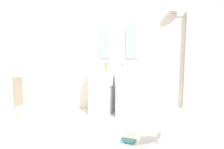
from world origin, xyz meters
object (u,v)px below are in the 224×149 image
at_px(soap_bottle_grey, 123,68).
at_px(soap_bottle_white, 137,65).
at_px(pedestal_sink_left, 101,90).
at_px(towel_rack, 17,93).
at_px(pedestal_sink_right, 128,91).
at_px(soap_bottle_clear, 93,66).
at_px(lounge_chair, 159,125).
at_px(coffee_mug, 105,142).
at_px(magazine_teal, 128,141).
at_px(shower_column, 188,62).
at_px(soap_bottle_amber, 106,67).

relative_size(soap_bottle_grey, soap_bottle_white, 0.68).
xyz_separation_m(pedestal_sink_left, soap_bottle_white, (0.72, 0.04, 0.50)).
bearing_deg(towel_rack, soap_bottle_white, 31.08).
xyz_separation_m(pedestal_sink_right, soap_bottle_clear, (-0.71, 0.01, 0.47)).
height_order(pedestal_sink_left, towel_rack, pedestal_sink_left).
xyz_separation_m(pedestal_sink_right, soap_bottle_white, (0.17, 0.04, 0.50)).
xyz_separation_m(lounge_chair, soap_bottle_grey, (-0.78, 1.18, 0.63)).
height_order(pedestal_sink_right, coffee_mug, pedestal_sink_right).
xyz_separation_m(lounge_chair, magazine_teal, (-0.46, 0.08, -0.33)).
distance_m(lounge_chair, towel_rack, 2.42).
relative_size(shower_column, coffee_mug, 20.87).
bearing_deg(soap_bottle_grey, pedestal_sink_left, 168.49).
distance_m(lounge_chair, magazine_teal, 0.57).
distance_m(magazine_teal, soap_bottle_clear, 1.80).
relative_size(towel_rack, soap_bottle_clear, 7.13).
bearing_deg(shower_column, soap_bottle_grey, -165.19).
bearing_deg(pedestal_sink_right, soap_bottle_grey, -134.16).
height_order(coffee_mug, soap_bottle_amber, soap_bottle_amber).
xyz_separation_m(towel_rack, soap_bottle_grey, (1.61, 1.00, 0.35)).
bearing_deg(magazine_teal, towel_rack, -178.22).
xyz_separation_m(soap_bottle_grey, soap_bottle_white, (0.26, 0.13, 0.03)).
relative_size(towel_rack, soap_bottle_white, 4.83).
bearing_deg(shower_column, lounge_chair, -105.17).
height_order(towel_rack, soap_bottle_white, soap_bottle_white).
bearing_deg(shower_column, soap_bottle_amber, -167.87).
distance_m(magazine_teal, soap_bottle_grey, 1.49).
xyz_separation_m(coffee_mug, soap_bottle_grey, (-0.02, 1.29, 0.92)).
relative_size(towel_rack, soap_bottle_grey, 7.13).
bearing_deg(soap_bottle_grey, lounge_chair, -56.41).
bearing_deg(lounge_chair, pedestal_sink_left, 134.32).
height_order(towel_rack, soap_bottle_amber, soap_bottle_amber).
bearing_deg(magazine_teal, soap_bottle_grey, 111.14).
height_order(pedestal_sink_left, coffee_mug, pedestal_sink_left).
bearing_deg(pedestal_sink_left, towel_rack, -136.61).
height_order(pedestal_sink_right, soap_bottle_grey, soap_bottle_grey).
bearing_deg(lounge_chair, soap_bottle_white, 111.85).
xyz_separation_m(lounge_chair, soap_bottle_amber, (-1.11, 1.17, 0.63)).
distance_m(pedestal_sink_left, coffee_mug, 1.54).
relative_size(towel_rack, magazine_teal, 4.40).
bearing_deg(magazine_teal, shower_column, 63.12).
relative_size(soap_bottle_clear, soap_bottle_white, 0.68).
distance_m(pedestal_sink_right, soap_bottle_clear, 0.85).
xyz_separation_m(magazine_teal, coffee_mug, (-0.30, -0.20, 0.04)).
xyz_separation_m(towel_rack, soap_bottle_clear, (1.00, 1.10, 0.35)).
distance_m(towel_rack, coffee_mug, 1.76).
distance_m(towel_rack, soap_bottle_amber, 1.66).
xyz_separation_m(towel_rack, coffee_mug, (1.64, -0.30, -0.57)).
distance_m(pedestal_sink_left, magazine_teal, 1.50).
bearing_deg(lounge_chair, pedestal_sink_right, 118.54).
bearing_deg(towel_rack, soap_bottle_amber, 37.46).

